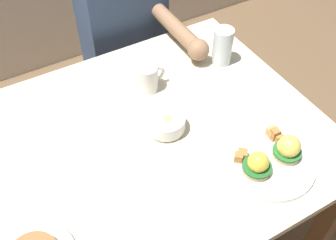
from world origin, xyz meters
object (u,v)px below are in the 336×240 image
at_px(dining_table, 135,164).
at_px(water_glass_near, 222,48).
at_px(fruit_bowl, 166,123).
at_px(eggs_benedict_plate, 271,158).
at_px(diner_person, 128,40).
at_px(coffee_mug, 147,77).

distance_m(dining_table, water_glass_near, 0.53).
distance_m(dining_table, fruit_bowl, 0.18).
relative_size(eggs_benedict_plate, diner_person, 0.24).
bearing_deg(water_glass_near, dining_table, -157.23).
distance_m(fruit_bowl, coffee_mug, 0.20).
distance_m(coffee_mug, diner_person, 0.44).
relative_size(eggs_benedict_plate, coffee_mug, 2.43).
height_order(water_glass_near, diner_person, diner_person).
bearing_deg(coffee_mug, fruit_bowl, -100.93).
distance_m(dining_table, coffee_mug, 0.30).
height_order(coffee_mug, diner_person, diner_person).
distance_m(eggs_benedict_plate, water_glass_near, 0.48).
xyz_separation_m(dining_table, water_glass_near, (0.46, 0.19, 0.17)).
distance_m(eggs_benedict_plate, coffee_mug, 0.49).
distance_m(eggs_benedict_plate, diner_person, 0.87).
bearing_deg(diner_person, fruit_bowl, -103.81).
height_order(fruit_bowl, water_glass_near, water_glass_near).
xyz_separation_m(dining_table, fruit_bowl, (0.12, 0.00, 0.14)).
bearing_deg(coffee_mug, dining_table, -127.97).
bearing_deg(water_glass_near, eggs_benedict_plate, -107.90).
height_order(eggs_benedict_plate, water_glass_near, water_glass_near).
bearing_deg(eggs_benedict_plate, dining_table, 139.77).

